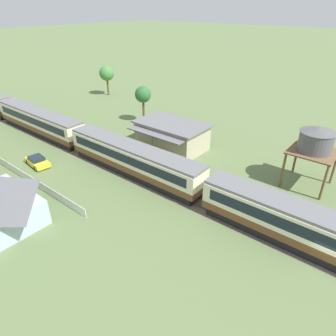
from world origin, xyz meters
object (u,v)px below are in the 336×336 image
station_building (172,135)px  yard_tree_0 (107,74)px  passenger_train (134,159)px  yard_tree_2 (143,95)px  water_tower (316,141)px  parked_car_yellow (37,161)px

station_building → yard_tree_0: bearing=155.4°
passenger_train → yard_tree_2: bearing=129.7°
passenger_train → station_building: (-1.50, 9.33, -0.23)m
yard_tree_0 → yard_tree_2: size_ratio=1.03×
water_tower → parked_car_yellow: (-29.47, -17.51, -5.06)m
yard_tree_0 → parked_car_yellow: bearing=-56.4°
station_building → parked_car_yellow: 18.97m
passenger_train → yard_tree_0: size_ratio=15.91×
parked_car_yellow → yard_tree_2: 21.80m
water_tower → yard_tree_2: water_tower is taller
water_tower → yard_tree_2: size_ratio=1.12×
parked_car_yellow → yard_tree_0: yard_tree_0 is taller
yard_tree_2 → parked_car_yellow: bearing=-88.8°
station_building → yard_tree_0: (-30.01, 13.74, 2.98)m
station_building → yard_tree_0: yard_tree_0 is taller
passenger_train → yard_tree_2: size_ratio=16.40×
parked_car_yellow → yard_tree_2: yard_tree_2 is taller
station_building → parked_car_yellow: size_ratio=2.48×
yard_tree_2 → yard_tree_0: bearing=156.8°
water_tower → yard_tree_0: bearing=166.2°
station_building → water_tower: bearing=5.1°
water_tower → yard_tree_0: water_tower is taller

